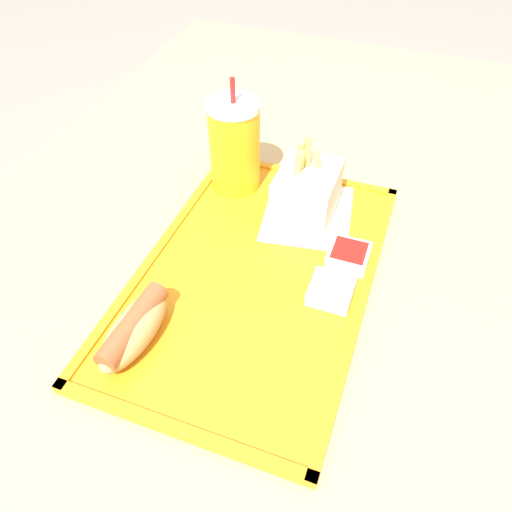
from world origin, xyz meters
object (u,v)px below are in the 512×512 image
at_px(sauce_cup_mayo, 331,290).
at_px(sauce_cup_ketchup, 349,255).
at_px(soda_cup, 235,146).
at_px(hot_dog_far, 134,328).
at_px(fries_carton, 307,192).

xyz_separation_m(sauce_cup_mayo, sauce_cup_ketchup, (0.07, -0.01, 0.00)).
height_order(soda_cup, hot_dog_far, soda_cup).
xyz_separation_m(fries_carton, sauce_cup_mayo, (-0.14, -0.07, -0.03)).
relative_size(soda_cup, fries_carton, 1.46).
height_order(sauce_cup_mayo, sauce_cup_ketchup, same).
height_order(soda_cup, sauce_cup_ketchup, soda_cup).
distance_m(hot_dog_far, sauce_cup_ketchup, 0.28).
relative_size(soda_cup, hot_dog_far, 1.43).
bearing_deg(sauce_cup_ketchup, sauce_cup_mayo, 174.41).
bearing_deg(hot_dog_far, sauce_cup_ketchup, -43.44).
relative_size(soda_cup, sauce_cup_ketchup, 3.30).
xyz_separation_m(soda_cup, fries_carton, (-0.03, -0.12, -0.03)).
height_order(soda_cup, sauce_cup_mayo, soda_cup).
distance_m(soda_cup, fries_carton, 0.13).
xyz_separation_m(soda_cup, sauce_cup_ketchup, (-0.10, -0.20, -0.06)).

